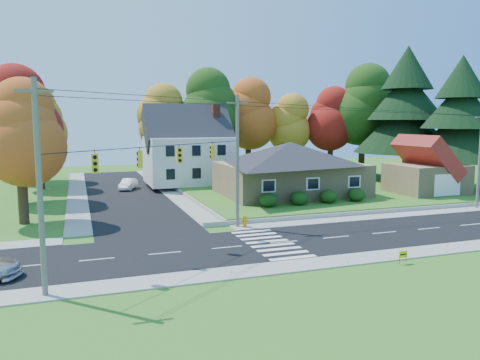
# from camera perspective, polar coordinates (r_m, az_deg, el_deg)

# --- Properties ---
(ground) EXTENTS (120.00, 120.00, 0.00)m
(ground) POSITION_cam_1_polar(r_m,az_deg,el_deg) (31.72, 5.36, -7.57)
(ground) COLOR #3D7923
(road_main) EXTENTS (90.00, 8.00, 0.02)m
(road_main) POSITION_cam_1_polar(r_m,az_deg,el_deg) (31.71, 5.36, -7.55)
(road_main) COLOR black
(road_main) RESTS_ON ground
(road_cross) EXTENTS (8.00, 44.00, 0.02)m
(road_cross) POSITION_cam_1_polar(r_m,az_deg,el_deg) (54.67, -13.97, -1.46)
(road_cross) COLOR black
(road_cross) RESTS_ON ground
(sidewalk_north) EXTENTS (90.00, 2.00, 0.08)m
(sidewalk_north) POSITION_cam_1_polar(r_m,az_deg,el_deg) (36.18, 2.05, -5.62)
(sidewalk_north) COLOR #9C9A90
(sidewalk_north) RESTS_ON ground
(sidewalk_south) EXTENTS (90.00, 2.00, 0.08)m
(sidewalk_south) POSITION_cam_1_polar(r_m,az_deg,el_deg) (27.42, 9.77, -9.95)
(sidewalk_south) COLOR #9C9A90
(sidewalk_south) RESTS_ON ground
(lawn) EXTENTS (30.00, 30.00, 0.50)m
(lawn) POSITION_cam_1_polar(r_m,az_deg,el_deg) (55.81, 8.53, -0.90)
(lawn) COLOR #3D7923
(lawn) RESTS_ON ground
(ranch_house) EXTENTS (14.60, 10.60, 5.40)m
(ranch_house) POSITION_cam_1_polar(r_m,az_deg,el_deg) (48.79, 6.13, 1.54)
(ranch_house) COLOR tan
(ranch_house) RESTS_ON lawn
(colonial_house) EXTENTS (10.40, 8.40, 9.60)m
(colonial_house) POSITION_cam_1_polar(r_m,az_deg,el_deg) (57.42, -6.27, 3.71)
(colonial_house) COLOR silver
(colonial_house) RESTS_ON lawn
(garage) EXTENTS (7.30, 6.30, 4.60)m
(garage) POSITION_cam_1_polar(r_m,az_deg,el_deg) (53.18, 21.80, 1.07)
(garage) COLOR tan
(garage) RESTS_ON lawn
(hedge_row) EXTENTS (10.70, 1.70, 1.27)m
(hedge_row) POSITION_cam_1_polar(r_m,az_deg,el_deg) (43.35, 9.01, -2.07)
(hedge_row) COLOR #163A10
(hedge_row) RESTS_ON lawn
(traffic_infrastructure) EXTENTS (38.10, 10.66, 10.00)m
(traffic_infrastructure) POSITION_cam_1_polar(r_m,az_deg,el_deg) (31.97, 4.21, 1.94)
(traffic_infrastructure) COLOR #666059
(traffic_infrastructure) RESTS_ON ground
(tree_lot_0) EXTENTS (6.72, 6.72, 12.51)m
(tree_lot_0) POSITION_cam_1_polar(r_m,az_deg,el_deg) (62.79, -9.40, 7.36)
(tree_lot_0) COLOR #3F2A19
(tree_lot_0) RESTS_ON lawn
(tree_lot_1) EXTENTS (7.84, 7.84, 14.60)m
(tree_lot_1) POSITION_cam_1_polar(r_m,az_deg,el_deg) (63.15, -3.83, 8.62)
(tree_lot_1) COLOR #3F2A19
(tree_lot_1) RESTS_ON lawn
(tree_lot_2) EXTENTS (7.28, 7.28, 13.56)m
(tree_lot_2) POSITION_cam_1_polar(r_m,az_deg,el_deg) (65.93, 1.02, 8.01)
(tree_lot_2) COLOR #3F2A19
(tree_lot_2) RESTS_ON lawn
(tree_lot_3) EXTENTS (6.16, 6.16, 11.47)m
(tree_lot_3) POSITION_cam_1_polar(r_m,az_deg,el_deg) (67.34, 6.14, 6.85)
(tree_lot_3) COLOR #3F2A19
(tree_lot_3) RESTS_ON lawn
(tree_lot_4) EXTENTS (6.72, 6.72, 12.51)m
(tree_lot_4) POSITION_cam_1_polar(r_m,az_deg,el_deg) (69.25, 11.04, 7.31)
(tree_lot_4) COLOR #3F2A19
(tree_lot_4) RESTS_ON lawn
(tree_lot_5) EXTENTS (8.40, 8.40, 15.64)m
(tree_lot_5) POSITION_cam_1_polar(r_m,az_deg,el_deg) (69.71, 14.79, 8.81)
(tree_lot_5) COLOR #3F2A19
(tree_lot_5) RESTS_ON lawn
(conifer_east_a) EXTENTS (12.80, 12.80, 16.96)m
(conifer_east_a) POSITION_cam_1_polar(r_m,az_deg,el_deg) (63.82, 19.57, 8.01)
(conifer_east_a) COLOR #3F2A19
(conifer_east_a) RESTS_ON lawn
(conifer_east_b) EXTENTS (11.20, 11.20, 14.84)m
(conifer_east_b) POSITION_cam_1_polar(r_m,az_deg,el_deg) (58.47, 25.23, 6.75)
(conifer_east_b) COLOR #3F2A19
(conifer_east_b) RESTS_ON lawn
(tree_west_0) EXTENTS (6.16, 6.16, 11.47)m
(tree_west_0) POSITION_cam_1_polar(r_m,az_deg,el_deg) (40.08, -25.33, 5.22)
(tree_west_0) COLOR #3F2A19
(tree_west_0) RESTS_ON ground
(tree_west_1) EXTENTS (7.28, 7.28, 13.56)m
(tree_west_1) POSITION_cam_1_polar(r_m,az_deg,el_deg) (50.12, -25.37, 6.98)
(tree_west_1) COLOR #3F2A19
(tree_west_1) RESTS_ON ground
(tree_west_2) EXTENTS (6.72, 6.72, 12.51)m
(tree_west_2) POSITION_cam_1_polar(r_m,az_deg,el_deg) (59.99, -23.39, 6.39)
(tree_west_2) COLOR #3F2A19
(tree_west_2) RESTS_ON ground
(tree_west_3) EXTENTS (7.84, 7.84, 14.60)m
(tree_west_3) POSITION_cam_1_polar(r_m,az_deg,el_deg) (68.13, -24.67, 7.46)
(tree_west_3) COLOR #3F2A19
(tree_west_3) RESTS_ON ground
(white_car) EXTENTS (2.68, 4.08, 1.27)m
(white_car) POSITION_cam_1_polar(r_m,az_deg,el_deg) (56.58, -13.48, -0.50)
(white_car) COLOR silver
(white_car) RESTS_ON road_cross
(fire_hydrant) EXTENTS (0.53, 0.41, 0.93)m
(fire_hydrant) POSITION_cam_1_polar(r_m,az_deg,el_deg) (35.72, 0.59, -5.12)
(fire_hydrant) COLOR #DA9100
(fire_hydrant) RESTS_ON ground
(yard_sign) EXTENTS (0.61, 0.10, 0.76)m
(yard_sign) POSITION_cam_1_polar(r_m,az_deg,el_deg) (28.42, 19.26, -8.58)
(yard_sign) COLOR black
(yard_sign) RESTS_ON ground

